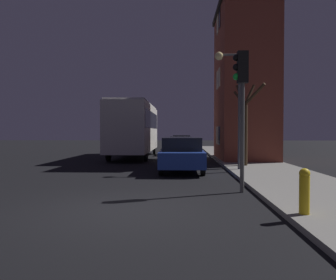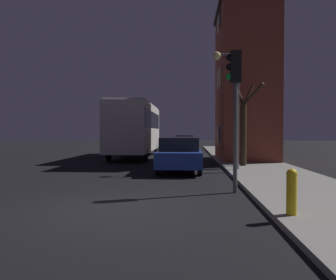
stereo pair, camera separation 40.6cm
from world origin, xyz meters
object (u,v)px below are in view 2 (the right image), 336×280
object	(u,v)px
traffic_light	(234,91)
car_far_lane	(184,142)
bare_tree	(244,125)
fire_hydrant	(292,190)
bus	(135,126)
car_mid_lane	(182,145)
car_near_lane	(180,154)
streetlamp	(231,91)

from	to	relation	value
traffic_light	car_far_lane	bearing A→B (deg)	94.08
traffic_light	bare_tree	world-z (taller)	bare_tree
traffic_light	bare_tree	size ratio (longest dim) A/B	1.02
car_far_lane	fire_hydrant	distance (m)	26.86
bus	car_mid_lane	bearing A→B (deg)	38.43
bare_tree	car_mid_lane	size ratio (longest dim) A/B	0.97
bare_tree	car_far_lane	size ratio (longest dim) A/B	0.95
car_near_lane	fire_hydrant	xyz separation A→B (m)	(2.39, -7.97, -0.17)
bare_tree	car_far_lane	distance (m)	17.64
car_near_lane	streetlamp	bearing A→B (deg)	-3.70
bus	car_near_lane	xyz separation A→B (m)	(3.23, -7.79, -1.38)
bare_tree	car_far_lane	world-z (taller)	bare_tree
bare_tree	car_near_lane	size ratio (longest dim) A/B	0.88
traffic_light	bare_tree	xyz separation A→B (m)	(1.36, 6.49, -0.86)
car_far_lane	streetlamp	bearing A→B (deg)	-83.33
fire_hydrant	bare_tree	bearing A→B (deg)	86.01
streetlamp	bus	xyz separation A→B (m)	(-5.44, 7.93, -1.34)
bus	car_near_lane	bearing A→B (deg)	-67.45
streetlamp	car_mid_lane	distance (m)	11.04
bare_tree	car_far_lane	bearing A→B (deg)	100.03
car_far_lane	bare_tree	bearing A→B (deg)	-79.97
streetlamp	car_far_lane	world-z (taller)	streetlamp
car_near_lane	fire_hydrant	world-z (taller)	car_near_lane
streetlamp	car_near_lane	distance (m)	3.51
streetlamp	traffic_light	distance (m)	4.94
streetlamp	bare_tree	distance (m)	2.32
traffic_light	bus	distance (m)	13.74
car_mid_lane	car_far_lane	size ratio (longest dim) A/B	0.98
traffic_light	car_near_lane	distance (m)	5.71
bare_tree	bus	size ratio (longest dim) A/B	0.43
car_near_lane	bare_tree	bearing A→B (deg)	25.66
fire_hydrant	streetlamp	bearing A→B (deg)	91.39
car_mid_lane	car_near_lane	bearing A→B (deg)	-89.60
car_mid_lane	fire_hydrant	xyz separation A→B (m)	(2.47, -18.26, -0.13)
bare_tree	fire_hydrant	world-z (taller)	bare_tree
car_far_lane	fire_hydrant	size ratio (longest dim) A/B	4.64
streetlamp	bus	distance (m)	9.71
fire_hydrant	car_mid_lane	bearing A→B (deg)	97.70
streetlamp	bare_tree	xyz separation A→B (m)	(0.85, 1.61, -1.45)
traffic_light	car_far_lane	xyz separation A→B (m)	(-1.70, 23.81, -2.18)
streetlamp	car_far_lane	bearing A→B (deg)	96.67
bare_tree	traffic_light	bearing A→B (deg)	-101.87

